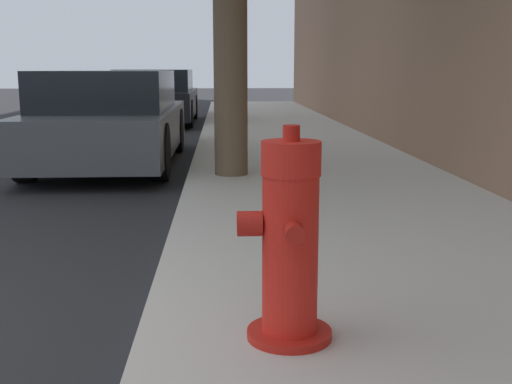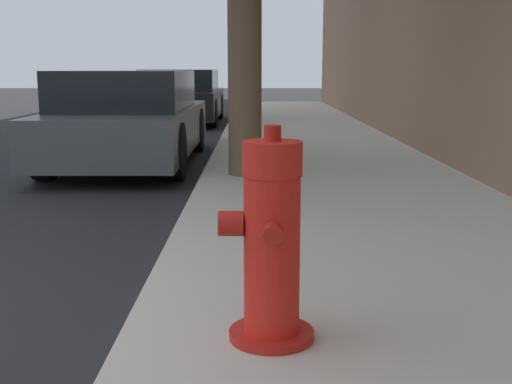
% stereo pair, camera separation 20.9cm
% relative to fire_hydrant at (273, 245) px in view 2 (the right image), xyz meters
% --- Properties ---
extents(sidewalk_slab, '(2.85, 40.00, 0.14)m').
position_rel_fire_hydrant_xyz_m(sidewalk_slab, '(0.77, -0.22, -0.48)').
color(sidewalk_slab, beige).
rests_on(sidewalk_slab, ground_plane).
extents(fire_hydrant, '(0.40, 0.40, 0.90)m').
position_rel_fire_hydrant_xyz_m(fire_hydrant, '(0.00, 0.00, 0.00)').
color(fire_hydrant, red).
rests_on(fire_hydrant, sidewalk_slab).
extents(parked_car_near, '(1.70, 4.21, 1.23)m').
position_rel_fire_hydrant_xyz_m(parked_car_near, '(-1.73, 5.97, 0.06)').
color(parked_car_near, '#4C5156').
rests_on(parked_car_near, ground_plane).
extents(parked_car_mid, '(1.80, 4.02, 1.24)m').
position_rel_fire_hydrant_xyz_m(parked_car_mid, '(-1.81, 12.53, 0.06)').
color(parked_car_mid, black).
rests_on(parked_car_mid, ground_plane).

